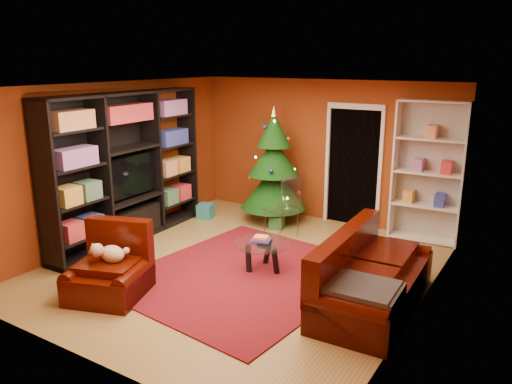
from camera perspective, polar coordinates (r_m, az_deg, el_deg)
The scene contains 18 objects.
floor at distance 7.39m, azimuth -1.66°, elevation -8.77°, with size 5.00×5.50×0.05m, color olive.
ceiling at distance 6.77m, azimuth -1.83°, elevation 12.23°, with size 5.00×5.50×0.05m, color silver.
wall_back at distance 9.35m, azimuth 7.76°, elevation 4.68°, with size 5.00×0.05×2.60m, color maroon.
wall_left at distance 8.59m, azimuth -15.93°, elevation 3.33°, with size 0.05×5.50×2.60m, color maroon.
wall_right at distance 5.99m, azimuth 18.82°, elevation -1.84°, with size 0.05×5.50×2.60m, color maroon.
doorway at distance 9.13m, azimuth 11.02°, elevation 2.69°, with size 1.06×0.60×2.16m, color black, non-canonical shape.
rug at distance 7.11m, azimuth -1.37°, elevation -9.44°, with size 2.76×3.22×0.02m, color maroon.
media_unit at distance 8.45m, azimuth -14.53°, elevation 2.71°, with size 0.49×3.19×2.44m, color black, non-canonical shape.
christmas_tree at distance 9.15m, azimuth 2.03°, elevation 2.99°, with size 1.22×1.22×2.17m, color #0B360B, non-canonical shape.
gift_box_teal at distance 9.58m, azimuth -5.79°, elevation -2.17°, with size 0.28×0.28×0.28m, color teal.
gift_box_green at distance 8.97m, azimuth 2.39°, elevation -3.45°, with size 0.23×0.23×0.23m, color #266F34.
gift_box_red at distance 9.72m, azimuth 3.84°, elevation -2.05°, with size 0.21×0.21×0.21m, color maroon.
white_bookshelf at distance 8.58m, azimuth 19.09°, elevation 2.11°, with size 1.10×0.40×2.39m, color white, non-canonical shape.
armchair at distance 6.65m, azimuth -16.56°, elevation -8.41°, with size 0.97×0.97×0.76m, color black, non-canonical shape.
dog at distance 6.60m, azimuth -16.09°, elevation -6.83°, with size 0.40×0.30×0.25m, color beige, non-canonical shape.
sofa at distance 6.29m, azimuth 13.40°, elevation -8.77°, with size 2.15×0.97×0.92m, color black, non-canonical shape.
coffee_table at distance 7.20m, azimuth 0.90°, elevation -7.33°, with size 0.83×0.83×0.52m, color gray, non-canonical shape.
acrylic_chair at distance 8.46m, azimuth 2.92°, elevation -2.03°, with size 0.49×0.53×0.96m, color #66605B, non-canonical shape.
Camera 1 is at (3.76, -5.62, 2.95)m, focal length 35.00 mm.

